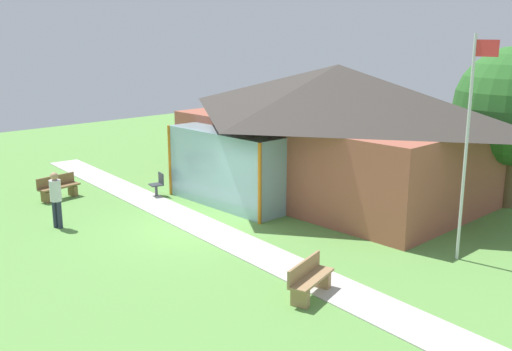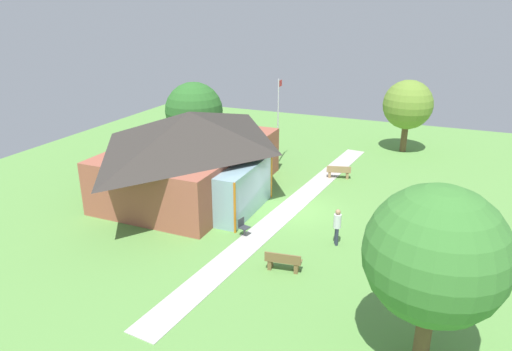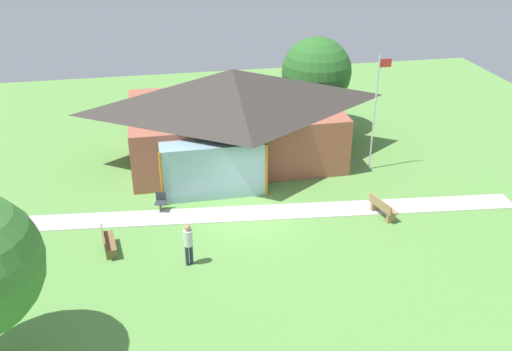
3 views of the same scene
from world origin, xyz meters
name	(u,v)px [view 1 (image 1 of 3)]	position (x,y,z in m)	size (l,w,h in m)	color
ground_plane	(195,229)	(0.00, 0.00, 0.00)	(44.00, 44.00, 0.00)	#609947
pavilion	(332,128)	(0.16, 6.26, 2.44)	(11.49, 8.63, 4.71)	#A35642
footpath	(202,226)	(0.00, 0.29, 0.01)	(23.65, 1.30, 0.03)	#BCB7B2
flagpole	(468,140)	(6.73, 3.53, 3.19)	(0.64, 0.08, 5.80)	silver
bench_mid_right	(309,280)	(5.53, -1.01, 0.40)	(0.81, 1.56, 0.84)	#9E7A51
bench_mid_left	(58,188)	(-6.00, -1.49, 0.40)	(0.64, 1.55, 0.84)	brown
patio_chair_west	(158,185)	(-3.84, 1.29, 0.42)	(0.53, 0.53, 0.86)	#33383D
visitor_strolling_lawn	(56,196)	(-2.96, -2.96, 1.02)	(0.34, 0.34, 1.74)	#2D3347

